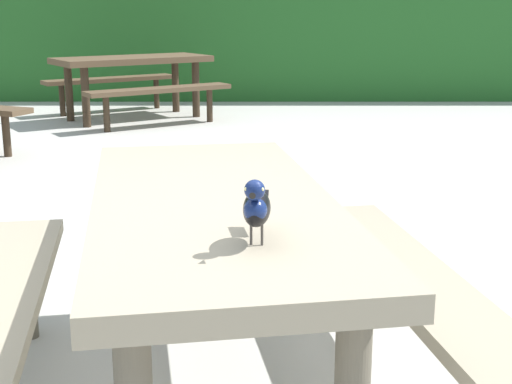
{
  "coord_description": "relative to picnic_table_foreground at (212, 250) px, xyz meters",
  "views": [
    {
      "loc": [
        0.3,
        -2.17,
        1.34
      ],
      "look_at": [
        0.31,
        -0.22,
        0.84
      ],
      "focal_mm": 51.41,
      "sensor_mm": 36.0,
      "label": 1
    }
  ],
  "objects": [
    {
      "name": "picnic_table_mid_left",
      "position": [
        -1.32,
        6.5,
        0.0
      ],
      "size": [
        2.35,
        2.35,
        0.74
      ],
      "color": "brown",
      "rests_on": "ground"
    },
    {
      "name": "picnic_table_foreground",
      "position": [
        0.0,
        0.0,
        0.0
      ],
      "size": [
        1.94,
        1.96,
        0.74
      ],
      "color": "gray",
      "rests_on": "ground"
    },
    {
      "name": "hedge_wall",
      "position": [
        -0.16,
        9.07,
        0.47
      ],
      "size": [
        28.0,
        1.94,
        2.04
      ],
      "primitive_type": "cube",
      "color": "#235B23",
      "rests_on": "ground"
    },
    {
      "name": "bird_grackle",
      "position": [
        0.14,
        -0.5,
        0.29
      ],
      "size": [
        0.08,
        0.29,
        0.18
      ],
      "color": "black",
      "rests_on": "picnic_table_foreground"
    }
  ]
}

